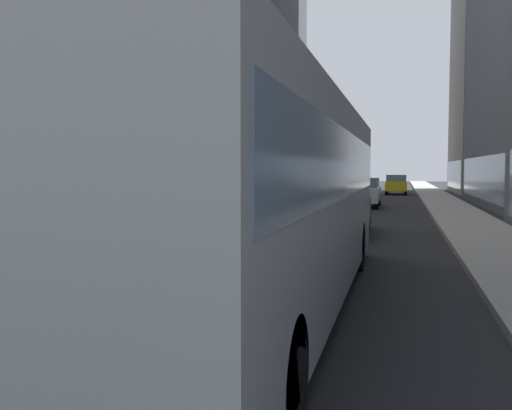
# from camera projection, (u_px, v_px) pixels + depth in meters

# --- Properties ---
(ground_plane) EXTENTS (120.00, 120.00, 0.00)m
(ground_plane) POSITION_uv_depth(u_px,v_px,m) (354.00, 199.00, 39.83)
(ground_plane) COLOR #232326
(sidewalk_left) EXTENTS (2.40, 110.00, 0.15)m
(sidewalk_left) POSITION_uv_depth(u_px,v_px,m) (274.00, 197.00, 41.23)
(sidewalk_left) COLOR #9E9991
(sidewalk_left) RESTS_ON ground
(sidewalk_right) EXTENTS (2.40, 110.00, 0.15)m
(sidewalk_right) POSITION_uv_depth(u_px,v_px,m) (439.00, 199.00, 38.41)
(sidewalk_right) COLOR #9E9991
(sidewalk_right) RESTS_ON ground
(building_left_mid) EXTENTS (9.04, 17.76, 21.94)m
(building_left_mid) POSITION_uv_depth(u_px,v_px,m) (131.00, 13.00, 32.49)
(building_left_mid) COLOR #B2A893
(building_left_mid) RESTS_ON ground
(transit_bus) EXTENTS (2.78, 11.53, 3.05)m
(transit_bus) POSITION_uv_depth(u_px,v_px,m) (264.00, 190.00, 8.57)
(transit_bus) COLOR #999EA3
(transit_bus) RESTS_ON ground
(car_white_van) EXTENTS (1.74, 4.47, 1.62)m
(car_white_van) POSITION_uv_depth(u_px,v_px,m) (364.00, 192.00, 31.38)
(car_white_van) COLOR silver
(car_white_van) RESTS_ON ground
(car_silver_sedan) EXTENTS (1.92, 4.24, 1.62)m
(car_silver_sedan) POSITION_uv_depth(u_px,v_px,m) (213.00, 208.00, 18.74)
(car_silver_sedan) COLOR #B7BABF
(car_silver_sedan) RESTS_ON ground
(car_black_suv) EXTENTS (1.91, 4.72, 1.62)m
(car_black_suv) POSITION_uv_depth(u_px,v_px,m) (337.00, 208.00, 18.49)
(car_black_suv) COLOR black
(car_black_suv) RESTS_ON ground
(car_red_coupe) EXTENTS (1.94, 4.33, 1.62)m
(car_red_coupe) POSITION_uv_depth(u_px,v_px,m) (347.00, 184.00, 47.93)
(car_red_coupe) COLOR red
(car_red_coupe) RESTS_ON ground
(car_blue_hatchback) EXTENTS (1.80, 4.05, 1.62)m
(car_blue_hatchback) POSITION_uv_depth(u_px,v_px,m) (318.00, 186.00, 42.62)
(car_blue_hatchback) COLOR #4C6BB7
(car_blue_hatchback) RESTS_ON ground
(car_yellow_taxi) EXTENTS (1.72, 4.17, 1.62)m
(car_yellow_taxi) POSITION_uv_depth(u_px,v_px,m) (396.00, 184.00, 47.20)
(car_yellow_taxi) COLOR yellow
(car_yellow_taxi) RESTS_ON ground
(box_truck) EXTENTS (2.30, 7.50, 3.05)m
(box_truck) POSITION_uv_depth(u_px,v_px,m) (307.00, 178.00, 27.43)
(box_truck) COLOR #19519E
(box_truck) RESTS_ON ground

